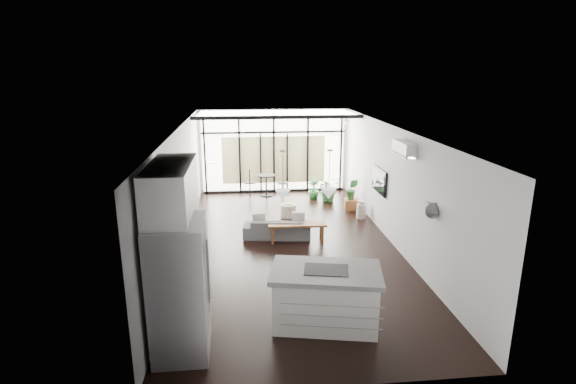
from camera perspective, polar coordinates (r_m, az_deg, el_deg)
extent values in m
cube|color=black|center=(10.86, 0.17, -6.79)|extent=(5.00, 10.00, 0.00)
cube|color=white|center=(10.13, 0.18, 8.02)|extent=(5.00, 10.00, 0.00)
cube|color=silver|center=(10.45, -13.59, -0.02)|extent=(0.02, 10.00, 2.80)
cube|color=silver|center=(10.95, 13.29, 0.70)|extent=(0.02, 10.00, 2.80)
cube|color=silver|center=(15.27, -1.84, 5.24)|extent=(5.00, 0.02, 2.80)
cube|color=silver|center=(5.78, 5.59, -12.63)|extent=(5.00, 0.02, 2.80)
cube|color=black|center=(15.15, -1.80, 5.16)|extent=(5.00, 0.20, 2.80)
cube|color=white|center=(14.10, -1.58, 10.00)|extent=(4.70, 1.90, 0.06)
cube|color=beige|center=(15.28, -1.81, 4.10)|extent=(3.50, 0.02, 1.60)
cube|color=white|center=(7.59, 4.78, -13.16)|extent=(1.95, 1.39, 0.97)
cube|color=black|center=(7.37, 4.87, -9.80)|extent=(0.79, 0.60, 0.01)
cube|color=gray|center=(6.85, -13.59, -11.80)|extent=(0.80, 0.99, 2.05)
cube|color=white|center=(7.51, -14.21, -7.67)|extent=(0.63, 0.66, 2.45)
cube|color=white|center=(6.81, -14.59, -0.08)|extent=(0.62, 1.75, 0.86)
cone|color=white|center=(7.66, -0.69, -0.40)|extent=(0.26, 0.26, 0.18)
cone|color=white|center=(7.77, 5.19, -0.23)|extent=(0.26, 0.26, 0.18)
imported|color=#535355|center=(11.27, -1.41, -4.17)|extent=(1.71, 0.68, 0.65)
cube|color=brown|center=(11.03, 1.17, -5.16)|extent=(1.43, 0.40, 0.46)
cylinder|color=beige|center=(12.86, 0.03, -2.35)|extent=(0.45, 0.45, 0.35)
cube|color=brown|center=(13.63, 8.07, -1.56)|extent=(0.46, 0.46, 0.31)
imported|color=#2A672E|center=(14.34, 5.20, 0.02)|extent=(0.89, 0.95, 0.62)
imported|color=#2A672E|center=(14.59, 3.26, -0.17)|extent=(0.66, 0.75, 0.37)
imported|color=#2A672E|center=(13.55, 8.12, -0.36)|extent=(0.53, 0.72, 0.28)
cylinder|color=beige|center=(12.85, 9.27, -2.21)|extent=(0.26, 0.26, 0.51)
cube|color=black|center=(14.90, -2.78, 0.90)|extent=(1.61, 0.86, 0.74)
cube|color=black|center=(11.88, 11.53, 1.46)|extent=(0.05, 1.10, 0.65)
cube|color=white|center=(9.96, 14.49, 5.36)|extent=(0.22, 0.90, 0.30)
cube|color=black|center=(9.93, -13.83, 0.05)|extent=(0.04, 0.70, 0.90)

